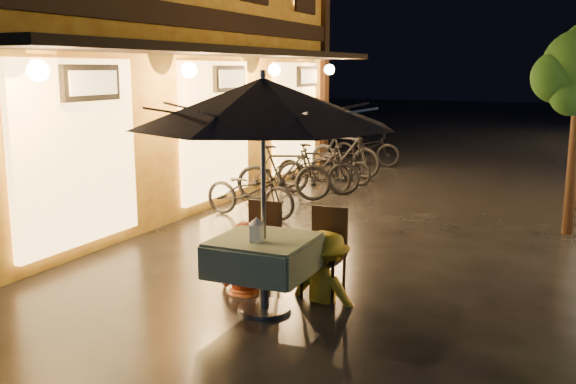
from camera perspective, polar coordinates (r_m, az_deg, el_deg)
The scene contains 16 objects.
ground at distance 6.80m, azimuth 1.80°, elevation -10.41°, with size 90.00×90.00×0.00m, color black.
west_building at distance 12.84m, azimuth -15.80°, elevation 16.06°, with size 5.90×11.40×7.40m.
cafe_table at distance 6.60m, azimuth -2.15°, elevation -5.71°, with size 0.99×0.99×0.78m.
patio_umbrella at distance 6.33m, azimuth -2.26°, elevation 7.96°, with size 2.66×2.66×2.46m.
cafe_chair_left at distance 7.42m, azimuth -2.39°, elevation -4.22°, with size 0.42×0.42×0.97m.
cafe_chair_right at distance 7.11m, azimuth 3.41°, elevation -4.91°, with size 0.42×0.42×0.97m.
table_lantern at distance 6.38m, azimuth -2.80°, elevation -3.23°, with size 0.16×0.16×0.25m.
person_orange at distance 7.19m, azimuth -3.80°, elevation -2.76°, with size 0.76×0.59×1.55m, color #DB5F28.
person_yellow at distance 6.90m, azimuth 3.40°, elevation -3.67°, with size 0.95×0.55×1.48m, color gold.
bicycle_0 at distance 10.79m, azimuth -3.39°, elevation 0.08°, with size 0.59×1.70×0.89m, color black.
bicycle_1 at distance 12.07m, azimuth -0.36°, elevation 1.67°, with size 0.50×1.77×1.07m, color black.
bicycle_2 at distance 13.15m, azimuth 2.29°, elevation 2.14°, with size 0.62×1.78×0.93m, color black.
bicycle_3 at distance 12.77m, azimuth 2.68°, elevation 2.05°, with size 0.47×1.68×1.01m, color black.
bicycle_4 at distance 14.05m, azimuth 4.67°, elevation 2.43°, with size 0.54×1.55×0.81m, color black.
bicycle_5 at distance 14.89m, azimuth 5.06°, elevation 3.49°, with size 0.52×1.85×1.11m, color black.
bicycle_6 at distance 16.64m, azimuth 6.93°, elevation 3.91°, with size 0.61×1.76×0.92m, color black.
Camera 1 is at (2.41, -5.86, 2.48)m, focal length 40.00 mm.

